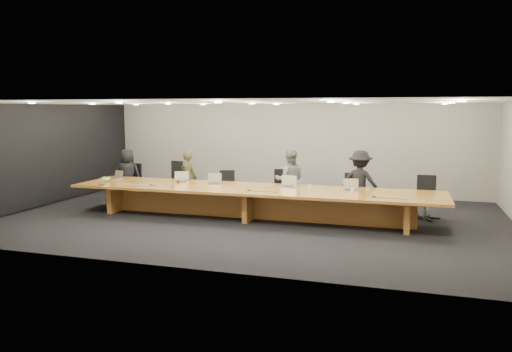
{
  "coord_description": "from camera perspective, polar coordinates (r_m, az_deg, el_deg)",
  "views": [
    {
      "loc": [
        3.6,
        -11.33,
        2.64
      ],
      "look_at": [
        0.0,
        0.3,
        1.0
      ],
      "focal_mm": 35.0,
      "sensor_mm": 36.0,
      "label": 1
    }
  ],
  "objects": [
    {
      "name": "ground",
      "position": [
        12.18,
        -0.42,
        -4.85
      ],
      "size": [
        12.0,
        12.0,
        0.0
      ],
      "primitive_type": "plane",
      "color": "black",
      "rests_on": "ground"
    },
    {
      "name": "back_wall",
      "position": [
        15.8,
        3.97,
        3.15
      ],
      "size": [
        12.0,
        0.02,
        2.8
      ],
      "primitive_type": "cube",
      "color": "#BAB7A9",
      "rests_on": "ground"
    },
    {
      "name": "left_wall_panel",
      "position": [
        14.86,
        -22.83,
        2.18
      ],
      "size": [
        0.08,
        7.84,
        2.74
      ],
      "primitive_type": "cube",
      "color": "black",
      "rests_on": "ground"
    },
    {
      "name": "conference_table",
      "position": [
        12.08,
        -0.42,
        -2.44
      ],
      "size": [
        9.0,
        1.8,
        0.75
      ],
      "color": "#905B1F",
      "rests_on": "ground"
    },
    {
      "name": "chair_far_left",
      "position": [
        14.88,
        -14.15,
        -0.65
      ],
      "size": [
        0.61,
        0.61,
        1.1
      ],
      "primitive_type": null,
      "rotation": [
        0.0,
        0.0,
        -0.11
      ],
      "color": "black",
      "rests_on": "ground"
    },
    {
      "name": "chair_left",
      "position": [
        14.16,
        -9.2,
        -0.71
      ],
      "size": [
        0.66,
        0.66,
        1.2
      ],
      "primitive_type": null,
      "rotation": [
        0.0,
        0.0,
        -0.08
      ],
      "color": "black",
      "rests_on": "ground"
    },
    {
      "name": "chair_mid_left",
      "position": [
        13.61,
        -3.32,
        -1.41
      ],
      "size": [
        0.64,
        0.64,
        0.99
      ],
      "primitive_type": null,
      "rotation": [
        0.0,
        0.0,
        0.34
      ],
      "color": "black",
      "rests_on": "ground"
    },
    {
      "name": "chair_mid_right",
      "position": [
        13.14,
        3.07,
        -1.54
      ],
      "size": [
        0.68,
        0.68,
        1.08
      ],
      "primitive_type": null,
      "rotation": [
        0.0,
        0.0,
        0.27
      ],
      "color": "black",
      "rests_on": "ground"
    },
    {
      "name": "chair_right",
      "position": [
        12.91,
        10.82,
        -1.94
      ],
      "size": [
        0.56,
        0.56,
        1.03
      ],
      "primitive_type": null,
      "rotation": [
        0.0,
        0.0,
        -0.07
      ],
      "color": "black",
      "rests_on": "ground"
    },
    {
      "name": "chair_far_right",
      "position": [
        12.67,
        18.86,
        -2.3
      ],
      "size": [
        0.56,
        0.56,
        1.07
      ],
      "primitive_type": null,
      "rotation": [
        0.0,
        0.0,
        -0.02
      ],
      "color": "black",
      "rests_on": "ground"
    },
    {
      "name": "person_a",
      "position": [
        14.77,
        -14.44,
        0.11
      ],
      "size": [
        0.82,
        0.61,
        1.52
      ],
      "primitive_type": "imported",
      "rotation": [
        0.0,
        0.0,
        3.32
      ],
      "color": "black",
      "rests_on": "ground"
    },
    {
      "name": "person_b",
      "position": [
        13.94,
        -7.69,
        -0.17
      ],
      "size": [
        0.64,
        0.52,
        1.51
      ],
      "primitive_type": "imported",
      "rotation": [
        0.0,
        0.0,
        2.81
      ],
      "color": "#3D3C21",
      "rests_on": "ground"
    },
    {
      "name": "person_c",
      "position": [
        12.96,
        3.87,
        -0.49
      ],
      "size": [
        0.91,
        0.79,
        1.61
      ],
      "primitive_type": "imported",
      "rotation": [
        0.0,
        0.0,
        3.41
      ],
      "color": "slate",
      "rests_on": "ground"
    },
    {
      "name": "person_d",
      "position": [
        12.73,
        11.8,
        -0.75
      ],
      "size": [
        1.13,
        0.75,
        1.62
      ],
      "primitive_type": "imported",
      "rotation": [
        0.0,
        0.0,
        2.99
      ],
      "color": "black",
      "rests_on": "ground"
    },
    {
      "name": "laptop_a",
      "position": [
        14.09,
        -15.73,
        0.15
      ],
      "size": [
        0.34,
        0.29,
        0.23
      ],
      "primitive_type": null,
      "rotation": [
        0.0,
        0.0,
        -0.28
      ],
      "color": "tan",
      "rests_on": "conference_table"
    },
    {
      "name": "laptop_b",
      "position": [
        13.11,
        -8.59,
        -0.08
      ],
      "size": [
        0.42,
        0.36,
        0.28
      ],
      "primitive_type": null,
      "rotation": [
        0.0,
        0.0,
        0.3
      ],
      "color": "beige",
      "rests_on": "conference_table"
    },
    {
      "name": "laptop_c",
      "position": [
        12.7,
        -4.81,
        -0.3
      ],
      "size": [
        0.4,
        0.33,
        0.27
      ],
      "primitive_type": null,
      "rotation": [
        0.0,
        0.0,
        0.25
      ],
      "color": "tan",
      "rests_on": "conference_table"
    },
    {
      "name": "laptop_d",
      "position": [
        12.15,
        3.64,
        -0.61
      ],
      "size": [
        0.38,
        0.28,
        0.29
      ],
      "primitive_type": null,
      "rotation": [
        0.0,
        0.0,
        -0.04
      ],
      "color": "#C2B694",
      "rests_on": "conference_table"
    },
    {
      "name": "laptop_e",
      "position": [
        11.82,
        10.87,
        -0.98
      ],
      "size": [
        0.41,
        0.34,
        0.28
      ],
      "primitive_type": null,
      "rotation": [
        0.0,
        0.0,
        0.25
      ],
      "color": "#C2B194",
      "rests_on": "conference_table"
    },
    {
      "name": "water_bottle",
      "position": [
        12.8,
        -7.87,
        -0.45
      ],
      "size": [
        0.07,
        0.07,
        0.2
      ],
      "primitive_type": "cylinder",
      "rotation": [
        0.0,
        0.0,
        -0.2
      ],
      "color": "silver",
      "rests_on": "conference_table"
    },
    {
      "name": "amber_mug",
      "position": [
        12.9,
        -8.91,
        -0.64
      ],
      "size": [
        0.09,
        0.09,
        0.09
      ],
      "primitive_type": "cylinder",
      "rotation": [
        0.0,
        0.0,
        -0.19
      ],
      "color": "maroon",
      "rests_on": "conference_table"
    },
    {
      "name": "paper_cup_near",
      "position": [
        12.02,
        6.19,
        -1.22
      ],
      "size": [
        0.08,
        0.08,
        0.08
      ],
      "primitive_type": "cone",
      "rotation": [
        0.0,
        0.0,
        0.21
      ],
      "color": "white",
      "rests_on": "conference_table"
    },
    {
      "name": "paper_cup_far",
      "position": [
        11.57,
        10.99,
        -1.62
      ],
      "size": [
        0.11,
        0.11,
        0.1
      ],
      "primitive_type": "cone",
      "rotation": [
        0.0,
        0.0,
        -0.4
      ],
      "color": "white",
      "rests_on": "conference_table"
    },
    {
      "name": "notepad",
      "position": [
        14.26,
        -16.78,
        -0.25
      ],
      "size": [
        0.28,
        0.25,
        0.01
      ],
      "primitive_type": "cube",
      "rotation": [
        0.0,
        0.0,
        -0.29
      ],
      "color": "white",
      "rests_on": "conference_table"
    },
    {
      "name": "lime_gadget",
      "position": [
        14.27,
        -16.76,
        -0.15
      ],
      "size": [
        0.2,
        0.14,
        0.03
      ],
      "primitive_type": "cube",
      "rotation": [
        0.0,
        0.0,
        0.28
      ],
      "color": "#59B931",
      "rests_on": "notepad"
    },
    {
      "name": "av_box",
      "position": [
        13.08,
        -16.98,
        -0.91
      ],
      "size": [
        0.25,
        0.22,
        0.03
      ],
      "primitive_type": "cube",
      "rotation": [
        0.0,
        0.0,
        -0.34
      ],
      "color": "#9D9EA2",
      "rests_on": "conference_table"
    },
    {
      "name": "mic_left",
      "position": [
        12.72,
        -11.9,
        -0.98
      ],
      "size": [
        0.13,
        0.13,
        0.03
      ],
      "primitive_type": "cone",
      "rotation": [
        0.0,
        0.0,
        -0.28
      ],
      "color": "black",
      "rests_on": "conference_table"
    },
    {
      "name": "mic_center",
      "position": [
        11.64,
        -0.82,
        -1.61
      ],
      "size": [
        0.14,
        0.14,
        0.03
      ],
      "primitive_type": "cone",
      "rotation": [
        0.0,
        0.0,
        -0.39
      ],
      "color": "black",
      "rests_on": "conference_table"
    },
    {
      "name": "mic_right",
      "position": [
        11.07,
        13.33,
        -2.3
      ],
      "size": [
        0.12,
        0.12,
        0.03
      ],
      "primitive_type": "cone",
      "rotation": [
        0.0,
        0.0,
        0.09
      ],
      "color": "black",
      "rests_on": "conference_table"
    }
  ]
}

